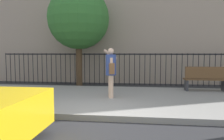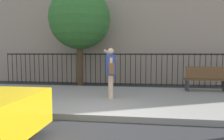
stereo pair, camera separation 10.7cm
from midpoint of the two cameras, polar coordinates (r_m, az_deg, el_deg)
ground_plane at (r=5.31m, az=-6.09°, el=-13.31°), size 60.00×60.00×0.00m
sidewalk at (r=7.37m, az=-2.15°, el=-7.57°), size 28.00×4.40×0.15m
iron_fence at (r=10.89m, az=0.98°, el=1.41°), size 12.03×0.04×1.60m
pedestrian_on_phone at (r=7.05m, az=-0.72°, el=0.25°), size 0.49×0.70×1.63m
street_bench at (r=9.00m, az=23.19°, el=-2.01°), size 1.60×0.45×0.95m
street_tree_mid at (r=10.82m, az=-9.09°, el=13.19°), size 2.97×2.97×4.76m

